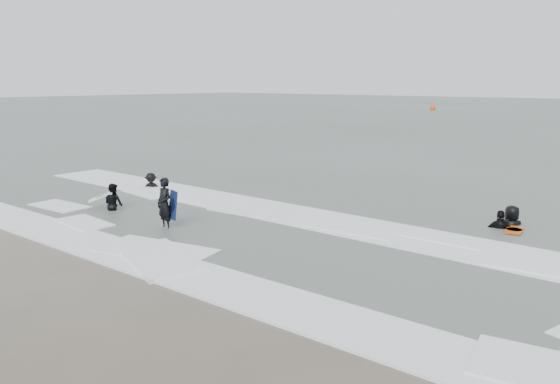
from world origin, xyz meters
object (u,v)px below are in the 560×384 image
Objects in this scene: surfer_centre at (166,229)px; surfer_breaker at (151,189)px; surfer_right_near at (500,229)px; surfer_wading at (114,211)px; buoy at (433,108)px; surfer_right_far at (511,226)px.

surfer_centre is 1.11× the size of surfer_breaker.
surfer_wading is at bearing 10.03° from surfer_right_near.
surfer_breaker is 76.49m from buoy.
surfer_breaker is 0.88× the size of surfer_right_near.
surfer_centre is at bearing 3.22° from surfer_right_far.
surfer_breaker is 0.97× the size of buoy.
surfer_centre reaches higher than surfer_breaker.
surfer_right_near is at bearing -155.49° from surfer_wading.
surfer_wading is 0.90× the size of surfer_right_near.
surfer_right_near is at bearing 39.68° from surfer_right_far.
surfer_right_far is 1.14× the size of buoy.
surfer_right_far is 78.20m from buoy.
surfer_centre reaches higher than surfer_wading.
surfer_centre is at bearing -80.13° from surfer_breaker.
surfer_breaker is at bearing -75.20° from buoy.
surfer_right_near is (14.72, 3.06, 0.00)m from surfer_breaker.
buoy reaches higher than surfer_centre.
buoy is (-19.54, 73.95, 0.42)m from surfer_breaker.
surfer_wading is (-3.64, 0.45, 0.00)m from surfer_centre.
buoy reaches higher than surfer_breaker.
buoy is at bearing -102.20° from surfer_right_far.
surfer_right_far is at bearing -120.45° from surfer_right_near.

